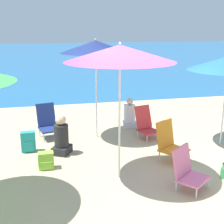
{
  "coord_description": "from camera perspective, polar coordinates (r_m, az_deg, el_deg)",
  "views": [
    {
      "loc": [
        -1.65,
        -4.61,
        2.57
      ],
      "look_at": [
        -0.35,
        0.92,
        1.0
      ],
      "focal_mm": 50.0,
      "sensor_mm": 36.0,
      "label": 1
    }
  ],
  "objects": [
    {
      "name": "beach_umbrella_purple",
      "position": [
        5.0,
        1.46,
        10.65
      ],
      "size": [
        1.8,
        1.8,
        2.33
      ],
      "color": "white",
      "rests_on": "ground"
    },
    {
      "name": "backpack_lime",
      "position": [
        5.98,
        -11.98,
        -8.7
      ],
      "size": [
        0.28,
        0.21,
        0.32
      ],
      "color": "#8ECC3D",
      "rests_on": "ground"
    },
    {
      "name": "backpack_teal",
      "position": [
        6.82,
        -15.06,
        -5.31
      ],
      "size": [
        0.3,
        0.2,
        0.44
      ],
      "color": "teal",
      "rests_on": "ground"
    },
    {
      "name": "beach_umbrella_navy",
      "position": [
        7.11,
        -3.02,
        11.81
      ],
      "size": [
        1.59,
        1.59,
        2.3
      ],
      "color": "white",
      "rests_on": "ground"
    },
    {
      "name": "beach_chair_pink",
      "position": [
        5.26,
        13.54,
        -10.18
      ],
      "size": [
        0.68,
        0.67,
        0.69
      ],
      "rotation": [
        0.0,
        0.0,
        0.65
      ],
      "color": "silver",
      "rests_on": "ground"
    },
    {
      "name": "water_bottle",
      "position": [
        5.85,
        19.62,
        -10.34
      ],
      "size": [
        0.09,
        0.09,
        0.29
      ],
      "color": "#4CB266",
      "rests_on": "ground"
    },
    {
      "name": "person_seated_near",
      "position": [
        6.53,
        -9.23,
        -4.6
      ],
      "size": [
        0.47,
        0.49,
        0.84
      ],
      "rotation": [
        0.0,
        0.0,
        -0.5
      ],
      "color": "#262628",
      "rests_on": "ground"
    },
    {
      "name": "person_seated_far",
      "position": [
        8.19,
        3.21,
        -0.59
      ],
      "size": [
        0.38,
        0.43,
        0.78
      ],
      "rotation": [
        0.0,
        0.0,
        -0.11
      ],
      "color": "silver",
      "rests_on": "ground"
    },
    {
      "name": "ground_plane",
      "position": [
        5.53,
        5.91,
        -12.35
      ],
      "size": [
        60.0,
        60.0,
        0.0
      ],
      "primitive_type": "plane",
      "color": "#C6B284"
    },
    {
      "name": "beach_chair_orange",
      "position": [
        6.21,
        10.42,
        -5.34
      ],
      "size": [
        0.68,
        0.69,
        0.8
      ],
      "rotation": [
        0.0,
        0.0,
        0.56
      ],
      "color": "silver",
      "rests_on": "ground"
    },
    {
      "name": "beach_chair_red",
      "position": [
        7.43,
        6.17,
        -2.12
      ],
      "size": [
        0.54,
        0.65,
        0.74
      ],
      "rotation": [
        0.0,
        0.0,
        0.27
      ],
      "color": "silver",
      "rests_on": "ground"
    },
    {
      "name": "beach_chair_navy",
      "position": [
        7.57,
        -11.71,
        -1.76
      ],
      "size": [
        0.55,
        0.68,
        0.79
      ],
      "rotation": [
        0.0,
        0.0,
        0.22
      ],
      "color": "silver",
      "rests_on": "ground"
    },
    {
      "name": "sea_water",
      "position": [
        30.49,
        -10.17,
        10.38
      ],
      "size": [
        60.0,
        40.0,
        0.01
      ],
      "color": "#23669E",
      "rests_on": "ground"
    }
  ]
}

